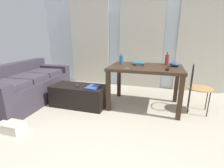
# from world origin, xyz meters

# --- Properties ---
(ground_plane) EXTENTS (7.38, 7.38, 0.00)m
(ground_plane) POSITION_xyz_m (0.00, 1.14, 0.00)
(ground_plane) COLOR #B2A893
(wall_back) EXTENTS (5.39, 0.10, 2.59)m
(wall_back) POSITION_xyz_m (0.00, 3.08, 1.29)
(wall_back) COLOR silver
(wall_back) RESTS_ON ground
(curtains) EXTENTS (3.83, 0.03, 2.26)m
(curtains) POSITION_xyz_m (0.00, 2.99, 1.13)
(curtains) COLOR beige
(curtains) RESTS_ON ground
(couch) EXTENTS (0.96, 1.92, 0.77)m
(couch) POSITION_xyz_m (-2.03, 1.30, 0.31)
(couch) COLOR #38333D
(couch) RESTS_ON ground
(coffee_table) EXTENTS (1.02, 0.48, 0.40)m
(coffee_table) POSITION_xyz_m (-0.93, 1.43, 0.20)
(coffee_table) COLOR black
(coffee_table) RESTS_ON ground
(craft_table) EXTENTS (1.27, 0.87, 0.77)m
(craft_table) POSITION_xyz_m (0.26, 1.76, 0.67)
(craft_table) COLOR #382619
(craft_table) RESTS_ON ground
(wire_chair) EXTENTS (0.41, 0.43, 0.84)m
(wire_chair) POSITION_xyz_m (1.12, 1.79, 0.51)
(wire_chair) COLOR #B7844C
(wire_chair) RESTS_ON ground
(bottle_near) EXTENTS (0.08, 0.08, 0.23)m
(bottle_near) POSITION_xyz_m (0.62, 2.06, 0.87)
(bottle_near) COLOR #99332D
(bottle_near) RESTS_ON craft_table
(bottle_far) EXTENTS (0.08, 0.08, 0.19)m
(bottle_far) POSITION_xyz_m (-0.22, 1.87, 0.85)
(bottle_far) COLOR teal
(bottle_far) RESTS_ON craft_table
(bowl) EXTENTS (0.18, 0.18, 0.08)m
(bowl) POSITION_xyz_m (0.75, 1.89, 0.81)
(bowl) COLOR #2D4C7A
(bowl) RESTS_ON craft_table
(book_stack) EXTENTS (0.23, 0.24, 0.04)m
(book_stack) POSITION_xyz_m (0.12, 1.90, 0.79)
(book_stack) COLOR #4C4C51
(book_stack) RESTS_ON craft_table
(tv_remote_on_table) EXTENTS (0.07, 0.19, 0.02)m
(tv_remote_on_table) POSITION_xyz_m (0.62, 1.56, 0.78)
(tv_remote_on_table) COLOR black
(tv_remote_on_table) RESTS_ON craft_table
(scissors) EXTENTS (0.12, 0.07, 0.00)m
(scissors) POSITION_xyz_m (0.02, 1.47, 0.77)
(scissors) COLOR #9EA0A5
(scissors) RESTS_ON craft_table
(tv_remote_primary) EXTENTS (0.10, 0.19, 0.02)m
(tv_remote_primary) POSITION_xyz_m (-0.94, 1.40, 0.41)
(tv_remote_primary) COLOR #232326
(tv_remote_primary) RESTS_ON coffee_table
(magazine) EXTENTS (0.21, 0.28, 0.03)m
(magazine) POSITION_xyz_m (-0.62, 1.38, 0.41)
(magazine) COLOR #33519E
(magazine) RESTS_ON coffee_table
(shoebox) EXTENTS (0.36, 0.21, 0.14)m
(shoebox) POSITION_xyz_m (-1.42, 0.35, 0.07)
(shoebox) COLOR beige
(shoebox) RESTS_ON ground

